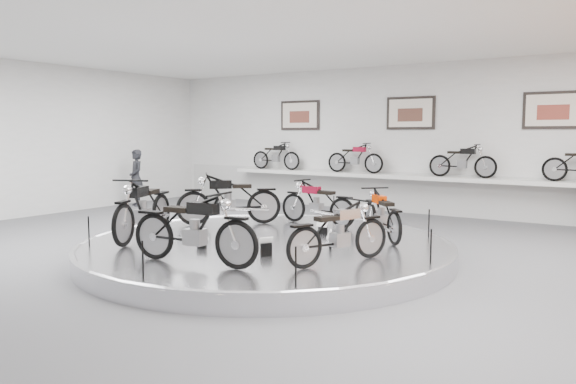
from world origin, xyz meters
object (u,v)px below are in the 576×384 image
Objects in this scene: display_platform at (266,250)px; bike_a at (382,214)px; shelf at (405,177)px; bike_e at (194,228)px; visitor at (136,178)px; bike_c at (229,199)px; bike_d at (143,208)px; bike_b at (317,203)px; bike_f at (339,232)px.

bike_a reaches higher than display_platform.
display_platform is at bearing -90.00° from shelf.
visitor reaches higher than bike_e.
visitor reaches higher than shelf.
shelf is at bearing 83.84° from bike_e.
bike_a is 3.27m from bike_c.
bike_c reaches higher than display_platform.
bike_d reaches higher than bike_a.
visitor is at bearing -67.39° from bike_c.
bike_d is at bearing 78.69° from bike_a.
display_platform is 2.09m from bike_c.
bike_c is 1.01× the size of bike_e.
bike_c reaches higher than shelf.
bike_c is (-1.53, -0.95, 0.07)m from bike_b.
visitor reaches higher than display_platform.
visitor is (-5.37, 4.61, -0.01)m from bike_d.
bike_d is 7.07m from visitor.
bike_c is at bearing 113.99° from bike_e.
bike_c is 6.19m from visitor.
shelf is at bearing -85.64° from bike_b.
bike_b is 0.87× the size of bike_e.
bike_e reaches higher than bike_b.
bike_c reaches higher than bike_f.
bike_b is 3.50m from bike_d.
bike_d is 1.11× the size of visitor.
bike_c reaches higher than bike_e.
bike_e reaches higher than bike_a.
bike_b is 0.83× the size of bike_d.
bike_a is at bearing 59.12° from bike_e.
bike_b reaches higher than bike_f.
bike_b is at bearing 94.13° from display_platform.
shelf is 6.09× the size of bike_c.
shelf is 5.62m from bike_c.
bike_d is at bearing -14.87° from visitor.
bike_f is (1.69, 1.19, -0.07)m from bike_e.
bike_d is at bearing 116.08° from bike_f.
display_platform is at bearing 89.64° from bike_f.
bike_c is at bearing -107.35° from shelf.
bike_d is (-3.53, -2.30, 0.10)m from bike_a.
bike_d reaches higher than bike_f.
bike_c is 1.17× the size of bike_f.
shelf is at bearing 90.00° from display_platform.
bike_d reaches higher than bike_c.
shelf is 6.16× the size of bike_e.
bike_a is 1.86m from bike_b.
bike_f is (1.99, -2.77, -0.00)m from bike_b.
bike_f is (0.26, -2.08, 0.01)m from bike_a.
bike_d reaches higher than bike_e.
bike_f is (1.84, -0.78, 0.60)m from display_platform.
bike_b reaches higher than bike_a.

